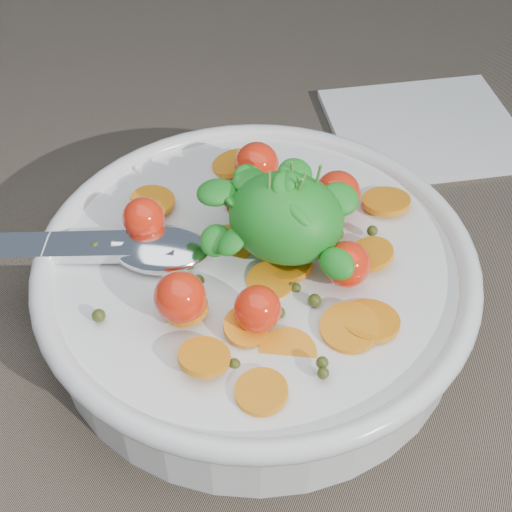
% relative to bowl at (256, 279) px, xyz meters
% --- Properties ---
extents(ground, '(6.00, 6.00, 0.00)m').
position_rel_bowl_xyz_m(ground, '(0.01, 0.03, -0.04)').
color(ground, '#726351').
rests_on(ground, ground).
extents(bowl, '(0.33, 0.31, 0.13)m').
position_rel_bowl_xyz_m(bowl, '(0.00, 0.00, 0.00)').
color(bowl, white).
rests_on(bowl, ground).
extents(napkin, '(0.23, 0.22, 0.01)m').
position_rel_bowl_xyz_m(napkin, '(0.07, 0.27, -0.03)').
color(napkin, white).
rests_on(napkin, ground).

